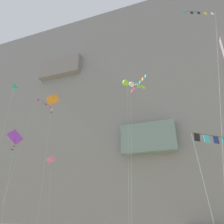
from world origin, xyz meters
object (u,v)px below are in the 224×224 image
Objects in this scene: kite_diamond_high_left at (53,101)px; kite_banner_near_cliff at (42,108)px; kite_banner_mid_right at (220,143)px; kite_delta_upper_mid at (10,93)px; kite_windsock_far_left at (131,84)px; kite_diamond_far_right at (15,138)px; kite_banner_high_right at (203,32)px; kite_diamond_mid_left at (51,162)px; kite_banner_low_right at (138,88)px.

kite_diamond_high_left is 12.91m from kite_banner_near_cliff.
kite_banner_near_cliff is 3.93× the size of kite_banner_mid_right.
kite_windsock_far_left is at bearing 13.43° from kite_delta_upper_mid.
kite_diamond_far_right is 0.60× the size of kite_windsock_far_left.
kite_banner_high_right reaches higher than kite_banner_mid_right.
kite_banner_low_right is (18.30, -5.58, 9.12)m from kite_diamond_mid_left.
kite_banner_mid_right is (24.39, -8.37, -5.67)m from kite_diamond_far_right.
kite_diamond_mid_left is at bearing 98.23° from kite_diamond_far_right.
kite_banner_near_cliff is at bearing 105.67° from kite_delta_upper_mid.
kite_diamond_far_right is at bearing -94.72° from kite_diamond_high_left.
kite_banner_mid_right is (7.74, -14.21, -13.93)m from kite_banner_low_right.
kite_banner_mid_right is at bearing -108.03° from kite_banner_high_right.
kite_diamond_high_left is 0.85× the size of kite_banner_near_cliff.
kite_banner_mid_right is at bearing -58.99° from kite_windsock_far_left.
kite_diamond_far_right is 1.97× the size of kite_banner_mid_right.
kite_banner_low_right reaches higher than kite_diamond_mid_left.
kite_banner_near_cliff reaches higher than kite_diamond_far_right.
kite_banner_near_cliff is at bearing 150.06° from kite_banner_high_right.
kite_delta_upper_mid is 0.99× the size of kite_banner_high_right.
kite_banner_near_cliff is 1.20× the size of kite_banner_high_right.
kite_banner_low_right is at bearing -16.95° from kite_diamond_mid_left.
kite_banner_mid_right is at bearing -35.49° from kite_banner_near_cliff.
kite_banner_low_right is 19.48m from kite_diamond_far_right.
kite_banner_high_right is (30.26, -6.26, -2.41)m from kite_delta_upper_mid.
kite_banner_low_right is at bearing -28.18° from kite_windsock_far_left.
kite_diamond_far_right is 0.60× the size of kite_banner_high_right.
kite_diamond_mid_left is 20.66m from kite_windsock_far_left.
kite_banner_near_cliff is 1.20× the size of kite_windsock_far_left.
kite_delta_upper_mid reaches higher than kite_banner_low_right.
kite_banner_near_cliff is (-8.92, 8.46, 3.94)m from kite_diamond_high_left.
kite_diamond_far_right is 19.31m from kite_windsock_far_left.
kite_diamond_high_left is at bearing 156.08° from kite_banner_high_right.
kite_banner_high_right reaches higher than kite_banner_low_right.
kite_delta_upper_mid is 31.00m from kite_banner_high_right.
kite_windsock_far_left is at bearing -16.11° from kite_diamond_mid_left.
kite_windsock_far_left is at bearing 132.54° from kite_banner_high_right.
kite_banner_near_cliff is at bearing 152.03° from kite_diamond_mid_left.
kite_banner_near_cliff is at bearing 136.52° from kite_diamond_high_left.
kite_diamond_mid_left is 0.58× the size of kite_banner_low_right.
kite_banner_mid_right is at bearing -19.08° from kite_delta_upper_mid.
kite_banner_low_right is 0.80× the size of kite_banner_near_cliff.
kite_banner_low_right is at bearing -2.46° from kite_diamond_high_left.
kite_diamond_high_left is 3.35× the size of kite_banner_mid_right.
kite_banner_low_right is at bearing 11.08° from kite_delta_upper_mid.
kite_diamond_mid_left is at bearing 163.05° from kite_banner_low_right.
kite_banner_high_right is (25.62, -4.59, 6.78)m from kite_diamond_far_right.
kite_diamond_far_right is 10.43m from kite_delta_upper_mid.
kite_banner_high_right and kite_windsock_far_left have the same top height.
kite_diamond_far_right is at bearing 161.07° from kite_banner_mid_right.
kite_windsock_far_left reaches higher than kite_banner_low_right.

